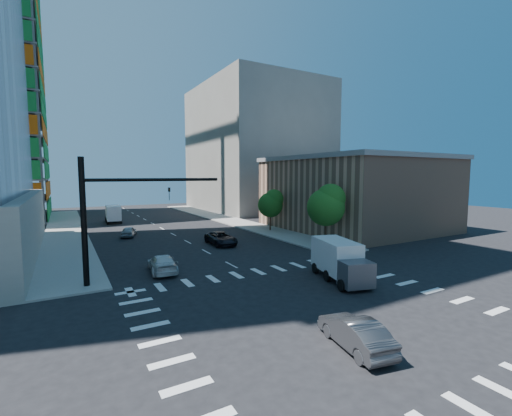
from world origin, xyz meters
TOP-DOWN VIEW (x-y plane):
  - ground at (0.00, 0.00)m, footprint 160.00×160.00m
  - road_markings at (0.00, 0.00)m, footprint 20.00×20.00m
  - sidewalk_ne at (12.50, 40.00)m, footprint 5.00×60.00m
  - sidewalk_nw at (-12.50, 40.00)m, footprint 5.00×60.00m
  - commercial_building at (25.00, 22.00)m, footprint 20.50×22.50m
  - bg_building_ne at (27.00, 55.00)m, footprint 24.00×30.00m
  - signal_mast_nw at (-10.00, 11.50)m, footprint 10.20×0.40m
  - tree_south at (12.63, 13.90)m, footprint 4.16×4.16m
  - tree_north at (12.93, 25.90)m, footprint 3.54×3.52m
  - car_nb_far at (2.82, 20.65)m, footprint 2.56×5.31m
  - car_sb_near at (-5.86, 12.77)m, footprint 2.52×5.08m
  - car_sb_mid at (-5.46, 31.07)m, footprint 2.73×4.17m
  - car_sb_cross at (-1.37, -3.97)m, footprint 2.31×4.55m
  - box_truck_near at (5.15, 3.75)m, footprint 3.84×6.03m
  - box_truck_far at (-5.43, 46.54)m, footprint 2.61×5.58m

SIDE VIEW (x-z plane):
  - ground at x=0.00m, z-range 0.00..0.00m
  - road_markings at x=0.00m, z-range 0.00..0.01m
  - sidewalk_ne at x=12.50m, z-range 0.00..0.15m
  - sidewalk_nw at x=-12.50m, z-range 0.00..0.15m
  - car_sb_mid at x=-5.46m, z-range 0.00..1.32m
  - car_sb_near at x=-5.86m, z-range 0.00..1.42m
  - car_sb_cross at x=-1.37m, z-range 0.00..1.43m
  - car_nb_far at x=2.82m, z-range 0.00..1.46m
  - box_truck_far at x=-5.43m, z-range -0.16..2.70m
  - box_truck_near at x=5.15m, z-range -0.17..2.76m
  - tree_north at x=12.93m, z-range 1.10..6.88m
  - tree_south at x=12.63m, z-range 1.27..8.10m
  - commercial_building at x=25.00m, z-range 0.01..10.61m
  - signal_mast_nw at x=-10.00m, z-range 0.99..9.99m
  - bg_building_ne at x=27.00m, z-range 0.00..28.00m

